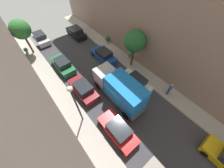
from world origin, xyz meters
name	(u,v)px	position (x,y,z in m)	size (l,w,h in m)	color
ground	(119,98)	(0.00, 0.00, 0.00)	(32.00, 32.00, 0.00)	#38383D
sidewalk_left	(82,125)	(-5.00, 0.00, 0.07)	(2.00, 44.00, 0.15)	#A8A399
sidewalk_right	(148,77)	(5.00, 0.00, 0.07)	(2.00, 44.00, 0.15)	#A8A399
parked_car_left_2	(118,130)	(-2.70, -2.92, 0.72)	(1.78, 4.20, 1.57)	red
parked_car_left_3	(83,89)	(-2.70, 3.19, 0.72)	(1.78, 4.20, 1.57)	maroon
parked_car_left_4	(63,65)	(-2.70, 8.40, 0.72)	(1.78, 4.20, 1.57)	#1E6638
parked_car_left_5	(40,38)	(-2.70, 16.56, 0.72)	(1.78, 4.20, 1.57)	silver
parked_car_right_1	(135,82)	(2.70, 0.13, 0.72)	(1.78, 4.20, 1.57)	white
parked_car_right_2	(104,56)	(2.70, 6.45, 0.72)	(1.78, 4.20, 1.57)	#194799
parked_car_right_3	(76,32)	(2.70, 14.34, 0.72)	(1.78, 4.20, 1.57)	black
delivery_truck	(120,89)	(0.00, -0.02, 1.79)	(2.26, 6.60, 3.38)	#4C4C51
pedestrian	(170,89)	(4.74, -3.16, 1.07)	(0.40, 0.36, 1.72)	#2D334C
street_tree_1	(135,41)	(4.87, 2.99, 3.90)	(2.60, 2.60, 5.08)	brown
street_tree_2	(20,30)	(-4.79, 14.46, 3.84)	(2.56, 2.56, 4.99)	brown
potted_plant_0	(26,50)	(-5.55, 14.84, 0.68)	(0.59, 0.59, 0.92)	#B2A899
potted_plant_2	(107,39)	(5.57, 9.26, 0.76)	(0.74, 0.74, 1.07)	#B2A899
potted_plant_3	(130,55)	(5.68, 4.17, 0.70)	(0.67, 0.67, 0.98)	#B2A899
lamp_post	(75,101)	(-4.60, 0.40, 3.76)	(0.44, 0.44, 5.48)	#333338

